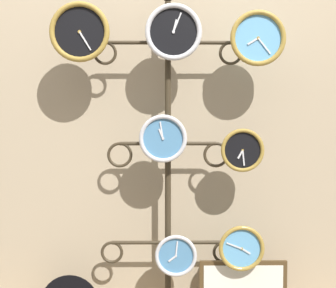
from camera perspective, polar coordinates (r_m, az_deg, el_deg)
The scene contains 9 objects.
shop_wall at distance 2.65m, azimuth -0.04°, elevation 7.88°, with size 4.40×0.04×2.80m.
display_stand at distance 2.53m, azimuth -0.01°, elevation -9.26°, with size 0.79×0.36×1.85m.
clock_top_left at distance 2.45m, azimuth -10.72°, elevation 13.27°, with size 0.30×0.04×0.30m.
clock_top_center at distance 2.44m, azimuth 0.67°, elevation 13.49°, with size 0.29×0.04×0.29m.
clock_top_right at distance 2.48m, azimuth 10.91°, elevation 12.54°, with size 0.29×0.04×0.29m.
clock_middle_center at distance 2.38m, azimuth -0.61°, elevation 0.67°, with size 0.25×0.04×0.25m.
clock_middle_right at distance 2.43m, azimuth 9.06°, elevation -0.76°, with size 0.22×0.04×0.22m.
clock_bottom_center at distance 2.49m, azimuth 0.97°, elevation -13.44°, with size 0.22×0.04×0.22m.
clock_bottom_right at distance 2.49m, azimuth 8.95°, elevation -12.43°, with size 0.24×0.04×0.24m.
Camera 1 is at (-0.02, -2.06, 1.16)m, focal length 50.00 mm.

